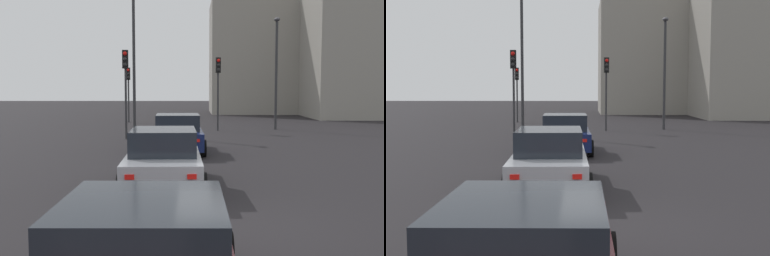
% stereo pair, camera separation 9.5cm
% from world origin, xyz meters
% --- Properties ---
extents(ground_plane, '(160.00, 160.00, 0.20)m').
position_xyz_m(ground_plane, '(0.00, 0.00, -0.10)').
color(ground_plane, black).
extents(car_navy_right_lead, '(4.25, 2.23, 1.53)m').
position_xyz_m(car_navy_right_lead, '(9.83, 1.57, 0.74)').
color(car_navy_right_lead, '#141E4C').
rests_on(car_navy_right_lead, ground_plane).
extents(car_silver_right_second, '(4.52, 2.16, 1.54)m').
position_xyz_m(car_silver_right_second, '(3.24, 1.71, 0.74)').
color(car_silver_right_second, '#A8AAB2').
rests_on(car_silver_right_second, ground_plane).
extents(traffic_light_near_left, '(0.33, 0.30, 4.02)m').
position_xyz_m(traffic_light_near_left, '(25.74, 5.72, 2.89)').
color(traffic_light_near_left, '#2D2D30').
rests_on(traffic_light_near_left, ground_plane).
extents(traffic_light_near_right, '(0.33, 0.30, 4.34)m').
position_xyz_m(traffic_light_near_right, '(19.09, -0.52, 3.11)').
color(traffic_light_near_right, '#2D2D30').
rests_on(traffic_light_near_right, ground_plane).
extents(traffic_light_far_left, '(0.32, 0.28, 4.41)m').
position_xyz_m(traffic_light_far_left, '(14.47, 4.30, 3.16)').
color(traffic_light_far_left, '#2D2D30').
rests_on(traffic_light_far_left, ground_plane).
extents(street_lamp_kerbside, '(0.56, 0.36, 6.78)m').
position_xyz_m(street_lamp_kerbside, '(19.96, -4.10, 4.03)').
color(street_lamp_kerbside, '#2D2D30').
rests_on(street_lamp_kerbside, ground_plane).
extents(street_lamp_far, '(0.56, 0.36, 7.82)m').
position_xyz_m(street_lamp_far, '(17.37, 4.24, 4.57)').
color(street_lamp_far, '#2D2D30').
rests_on(street_lamp_far, ground_plane).
extents(building_facade_left, '(13.74, 10.26, 17.19)m').
position_xyz_m(building_facade_left, '(34.35, -14.00, 8.59)').
color(building_facade_left, gray).
rests_on(building_facade_left, ground_plane).
extents(building_facade_center, '(8.23, 10.41, 11.03)m').
position_xyz_m(building_facade_center, '(39.05, -6.00, 5.51)').
color(building_facade_center, gray).
rests_on(building_facade_center, ground_plane).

